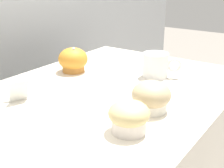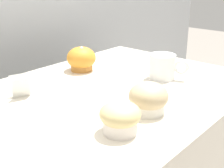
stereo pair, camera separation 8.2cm
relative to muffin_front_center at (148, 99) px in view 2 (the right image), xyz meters
name	(u,v)px [view 2 (the right image)]	position (x,y,z in m)	size (l,w,h in m)	color
muffin_front_center	(148,99)	(0.00, 0.00, 0.00)	(0.10, 0.10, 0.08)	silver
muffin_back_left	(81,59)	(0.13, 0.37, 0.00)	(0.10, 0.10, 0.09)	#C07A35
muffin_back_right	(120,117)	(-0.12, -0.01, 0.00)	(0.09, 0.09, 0.07)	silver
coffee_cup	(163,66)	(0.24, 0.11, 0.00)	(0.08, 0.12, 0.08)	white
price_card	(21,86)	(-0.14, 0.32, -0.01)	(0.06, 0.06, 0.06)	white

